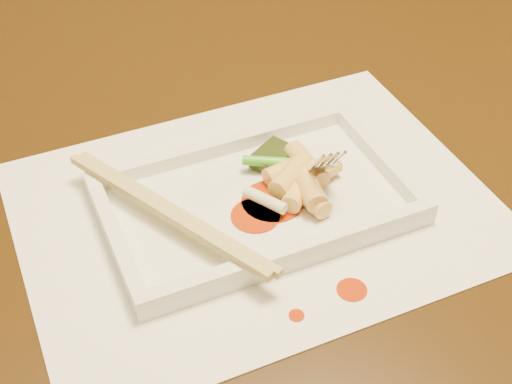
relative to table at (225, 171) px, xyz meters
name	(u,v)px	position (x,y,z in m)	size (l,w,h in m)	color
table	(225,171)	(0.00, 0.00, 0.00)	(1.40, 0.90, 0.75)	black
placemat	(256,208)	(-0.04, -0.17, 0.10)	(0.40, 0.30, 0.00)	white
sauce_splatter_a	(352,290)	(-0.01, -0.28, 0.10)	(0.02, 0.02, 0.00)	#B42E05
sauce_splatter_b	(297,315)	(-0.06, -0.29, 0.10)	(0.01, 0.01, 0.00)	#B42E05
plate_base	(256,204)	(-0.04, -0.17, 0.11)	(0.26, 0.16, 0.01)	white
plate_rim_far	(224,145)	(-0.04, -0.10, 0.12)	(0.26, 0.01, 0.01)	white
plate_rim_near	(294,253)	(-0.04, -0.24, 0.12)	(0.26, 0.01, 0.01)	white
plate_rim_left	(115,237)	(-0.16, -0.17, 0.12)	(0.01, 0.14, 0.01)	white
plate_rim_right	(381,157)	(0.09, -0.17, 0.12)	(0.01, 0.14, 0.01)	white
veg_piece	(273,157)	(0.00, -0.13, 0.12)	(0.04, 0.03, 0.01)	black
scallion_white	(265,200)	(-0.03, -0.18, 0.12)	(0.01, 0.01, 0.04)	#EAEACC
scallion_green	(290,163)	(0.01, -0.15, 0.12)	(0.01, 0.01, 0.09)	#339C19
chopstick_a	(164,213)	(-0.12, -0.17, 0.13)	(0.01, 0.22, 0.01)	tan
chopstick_b	(173,210)	(-0.11, -0.17, 0.13)	(0.01, 0.22, 0.01)	tan
fork	(324,100)	(0.03, -0.15, 0.18)	(0.09, 0.10, 0.14)	silver
sauce_blob_0	(255,216)	(-0.04, -0.19, 0.11)	(0.04, 0.04, 0.00)	#B42E05
sauce_blob_1	(273,201)	(-0.02, -0.18, 0.11)	(0.05, 0.05, 0.00)	#B42E05
rice_cake_0	(306,165)	(0.02, -0.16, 0.12)	(0.02, 0.02, 0.05)	#EFCF6F
rice_cake_1	(303,188)	(0.00, -0.18, 0.12)	(0.02, 0.02, 0.05)	#EFCF6F
rice_cake_2	(310,190)	(0.00, -0.19, 0.13)	(0.02, 0.02, 0.04)	#EFCF6F
rice_cake_3	(317,174)	(0.02, -0.17, 0.12)	(0.02, 0.02, 0.05)	#EFCF6F
rice_cake_4	(310,198)	(0.00, -0.20, 0.12)	(0.02, 0.02, 0.04)	#EFCF6F
rice_cake_5	(290,175)	(0.00, -0.17, 0.13)	(0.02, 0.02, 0.05)	#EFCF6F
rice_cake_6	(286,170)	(0.00, -0.15, 0.12)	(0.02, 0.02, 0.04)	#EFCF6F
rice_cake_7	(297,191)	(0.00, -0.18, 0.12)	(0.02, 0.02, 0.04)	#EFCF6F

